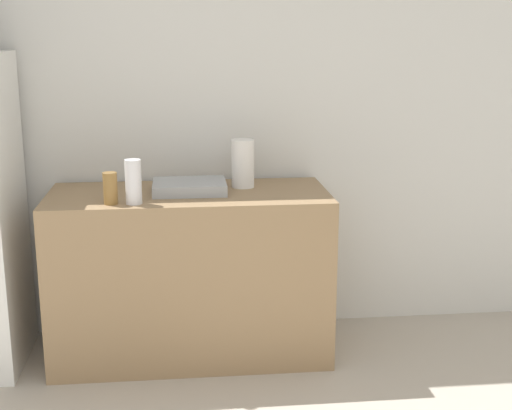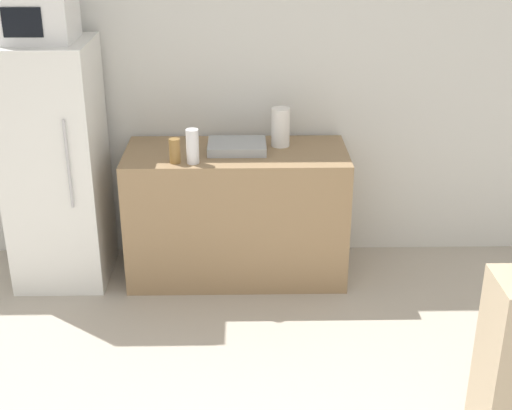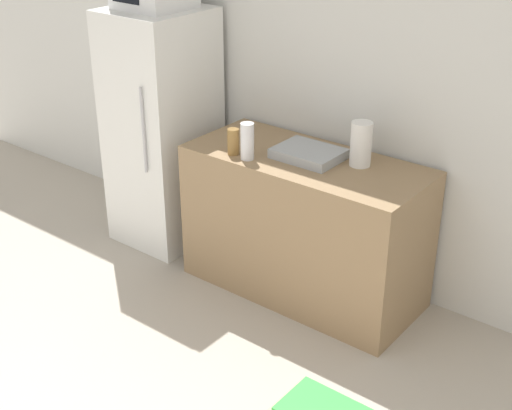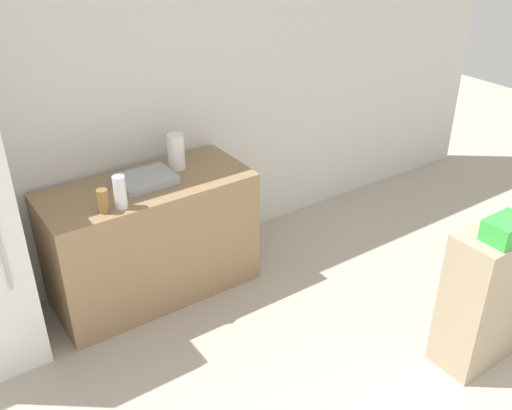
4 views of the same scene
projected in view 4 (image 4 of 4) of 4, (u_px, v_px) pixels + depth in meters
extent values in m
cube|color=silver|center=(116.00, 121.00, 4.20)|extent=(8.00, 0.06, 2.60)
cylinder|color=#B7B7BC|center=(1.00, 248.00, 3.30)|extent=(0.02, 0.02, 0.59)
cube|color=#937551|center=(152.00, 239.00, 4.33)|extent=(1.53, 0.67, 0.94)
cube|color=#9EA3A8|center=(146.00, 179.00, 4.09)|extent=(0.40, 0.31, 0.06)
cylinder|color=silver|center=(120.00, 192.00, 3.74)|extent=(0.08, 0.08, 0.23)
cylinder|color=olive|center=(103.00, 201.00, 3.70)|extent=(0.07, 0.07, 0.16)
cube|color=tan|center=(492.00, 293.00, 3.71)|extent=(0.71, 0.32, 0.98)
cube|color=green|center=(506.00, 230.00, 3.33)|extent=(0.26, 0.18, 0.14)
cylinder|color=white|center=(176.00, 152.00, 4.26)|extent=(0.13, 0.13, 0.27)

